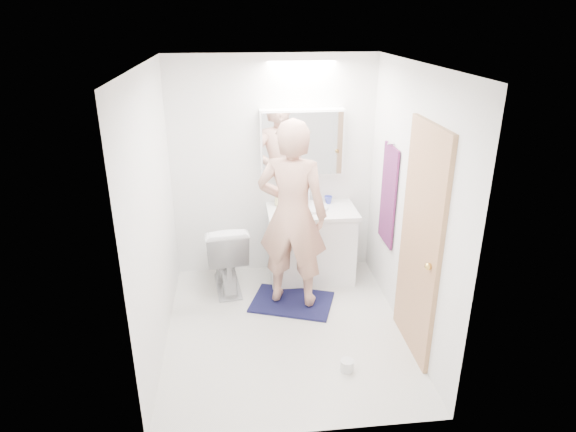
{
  "coord_description": "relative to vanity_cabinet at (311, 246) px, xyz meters",
  "views": [
    {
      "loc": [
        -0.41,
        -3.89,
        2.76
      ],
      "look_at": [
        0.05,
        0.25,
        1.05
      ],
      "focal_mm": 30.85,
      "sensor_mm": 36.0,
      "label": 1
    }
  ],
  "objects": [
    {
      "name": "door",
      "position": [
        0.69,
        -1.31,
        0.61
      ],
      "size": [
        0.04,
        0.8,
        2.0
      ],
      "primitive_type": "cube",
      "color": "#A37C51",
      "rests_on": "wall_right"
    },
    {
      "name": "wall_left",
      "position": [
        -1.49,
        -0.96,
        0.81
      ],
      "size": [
        0.0,
        2.5,
        2.5
      ],
      "primitive_type": "plane",
      "rotation": [
        1.57,
        0.0,
        1.57
      ],
      "color": "white",
      "rests_on": "floor"
    },
    {
      "name": "bath_rug",
      "position": [
        -0.27,
        -0.52,
        -0.38
      ],
      "size": [
        0.94,
        0.78,
        0.02
      ],
      "primitive_type": "cube",
      "rotation": [
        0.0,
        0.0,
        -0.34
      ],
      "color": "#15123B",
      "rests_on": "floor"
    },
    {
      "name": "wall_back",
      "position": [
        -0.39,
        0.29,
        0.81
      ],
      "size": [
        2.5,
        0.0,
        2.5
      ],
      "primitive_type": "plane",
      "rotation": [
        1.57,
        0.0,
        0.0
      ],
      "color": "white",
      "rests_on": "floor"
    },
    {
      "name": "soap_bottle_b",
      "position": [
        -0.13,
        0.18,
        0.52
      ],
      "size": [
        0.09,
        0.09,
        0.18
      ],
      "primitive_type": "imported",
      "rotation": [
        0.0,
        0.0,
        -0.12
      ],
      "color": "#6394D4",
      "rests_on": "countertop"
    },
    {
      "name": "wall_front",
      "position": [
        -0.39,
        -2.21,
        0.81
      ],
      "size": [
        2.5,
        0.0,
        2.5
      ],
      "primitive_type": "plane",
      "rotation": [
        -1.57,
        0.0,
        0.0
      ],
      "color": "white",
      "rests_on": "floor"
    },
    {
      "name": "faucet",
      "position": [
        0.0,
        0.22,
        0.51
      ],
      "size": [
        0.02,
        0.02,
        0.16
      ],
      "primitive_type": "cylinder",
      "color": "silver",
      "rests_on": "countertop"
    },
    {
      "name": "ceiling",
      "position": [
        -0.39,
        -0.96,
        2.01
      ],
      "size": [
        2.5,
        2.5,
        0.0
      ],
      "primitive_type": "plane",
      "rotation": [
        3.14,
        0.0,
        0.0
      ],
      "color": "white",
      "rests_on": "floor"
    },
    {
      "name": "toilet",
      "position": [
        -0.94,
        -0.11,
        -0.0
      ],
      "size": [
        0.52,
        0.81,
        0.78
      ],
      "primitive_type": "imported",
      "rotation": [
        0.0,
        0.0,
        3.26
      ],
      "color": "silver",
      "rests_on": "floor"
    },
    {
      "name": "vanity_cabinet",
      "position": [
        0.0,
        0.0,
        0.0
      ],
      "size": [
        0.9,
        0.55,
        0.78
      ],
      "primitive_type": "cube",
      "color": "white",
      "rests_on": "floor"
    },
    {
      "name": "person",
      "position": [
        -0.27,
        -0.52,
        0.59
      ],
      "size": [
        0.79,
        0.64,
        1.86
      ],
      "primitive_type": "imported",
      "rotation": [
        0.0,
        0.0,
        2.8
      ],
      "color": "tan",
      "rests_on": "bath_rug"
    },
    {
      "name": "mirror_panel",
      "position": [
        -0.09,
        0.13,
        1.11
      ],
      "size": [
        0.84,
        0.01,
        0.66
      ],
      "primitive_type": "cube",
      "color": "silver",
      "rests_on": "medicine_cabinet"
    },
    {
      "name": "soap_bottle_a",
      "position": [
        -0.34,
        0.15,
        0.54
      ],
      "size": [
        0.11,
        0.11,
        0.23
      ],
      "primitive_type": "imported",
      "rotation": [
        0.0,
        0.0,
        0.25
      ],
      "color": "beige",
      "rests_on": "countertop"
    },
    {
      "name": "sink_basin",
      "position": [
        0.0,
        0.03,
        0.45
      ],
      "size": [
        0.36,
        0.36,
        0.03
      ],
      "primitive_type": "cylinder",
      "color": "silver",
      "rests_on": "countertop"
    },
    {
      "name": "toilet_paper_roll",
      "position": [
        0.06,
        -1.6,
        -0.34
      ],
      "size": [
        0.11,
        0.11,
        0.1
      ],
      "primitive_type": "cylinder",
      "color": "silver",
      "rests_on": "floor"
    },
    {
      "name": "toothbrush_cup",
      "position": [
        0.21,
        0.16,
        0.47
      ],
      "size": [
        0.12,
        0.12,
        0.08
      ],
      "primitive_type": "imported",
      "rotation": [
        0.0,
        0.0,
        0.42
      ],
      "color": "#404CC2",
      "rests_on": "countertop"
    },
    {
      "name": "wall_right",
      "position": [
        0.71,
        -0.96,
        0.81
      ],
      "size": [
        0.0,
        2.5,
        2.5
      ],
      "primitive_type": "plane",
      "rotation": [
        1.57,
        0.0,
        -1.57
      ],
      "color": "white",
      "rests_on": "floor"
    },
    {
      "name": "door_knob",
      "position": [
        0.65,
        -1.61,
        0.56
      ],
      "size": [
        0.06,
        0.06,
        0.06
      ],
      "primitive_type": "sphere",
      "color": "gold",
      "rests_on": "door"
    },
    {
      "name": "towel",
      "position": [
        0.69,
        -0.41,
        0.71
      ],
      "size": [
        0.02,
        0.42,
        1.0
      ],
      "primitive_type": "cube",
      "color": "#13203E",
      "rests_on": "wall_right"
    },
    {
      "name": "countertop",
      "position": [
        0.0,
        -0.0,
        0.41
      ],
      "size": [
        0.95,
        0.58,
        0.04
      ],
      "primitive_type": "cube",
      "color": "silver",
      "rests_on": "vanity_cabinet"
    },
    {
      "name": "floor",
      "position": [
        -0.39,
        -0.96,
        -0.39
      ],
      "size": [
        2.5,
        2.5,
        0.0
      ],
      "primitive_type": "plane",
      "color": "silver",
      "rests_on": "ground"
    },
    {
      "name": "medicine_cabinet",
      "position": [
        -0.09,
        0.21,
        1.11
      ],
      "size": [
        0.88,
        0.14,
        0.7
      ],
      "primitive_type": "cube",
      "color": "white",
      "rests_on": "wall_back"
    },
    {
      "name": "towel_hook",
      "position": [
        0.68,
        -0.41,
        1.23
      ],
      "size": [
        0.07,
        0.02,
        0.02
      ],
      "primitive_type": "cylinder",
      "rotation": [
        0.0,
        1.57,
        0.0
      ],
      "color": "silver",
      "rests_on": "wall_right"
    }
  ]
}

